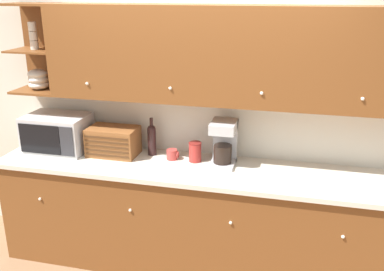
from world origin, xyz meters
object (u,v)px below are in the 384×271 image
(microwave, at_px, (58,133))
(storage_canister, at_px, (195,152))
(wine_bottle, at_px, (152,138))
(bread_box, at_px, (113,141))
(mug, at_px, (172,154))
(coffee_maker, at_px, (224,142))

(microwave, bearing_deg, storage_canister, 1.50)
(microwave, relative_size, wine_bottle, 1.62)
(bread_box, bearing_deg, wine_bottle, 13.57)
(wine_bottle, relative_size, mug, 3.23)
(microwave, relative_size, coffee_maker, 1.45)
(microwave, relative_size, bread_box, 1.28)
(storage_canister, bearing_deg, microwave, -178.50)
(microwave, distance_m, storage_canister, 1.27)
(wine_bottle, bearing_deg, mug, -17.39)
(bread_box, relative_size, storage_canister, 2.53)
(storage_canister, relative_size, coffee_maker, 0.45)
(microwave, xyz_separation_m, storage_canister, (1.26, 0.03, -0.08))
(wine_bottle, bearing_deg, microwave, -173.74)
(storage_canister, distance_m, coffee_maker, 0.27)
(storage_canister, xyz_separation_m, coffee_maker, (0.24, 0.01, 0.11))
(mug, distance_m, storage_canister, 0.21)
(mug, distance_m, coffee_maker, 0.47)
(mug, bearing_deg, wine_bottle, 162.61)
(bread_box, distance_m, wine_bottle, 0.34)
(bread_box, xyz_separation_m, mug, (0.53, 0.02, -0.08))
(mug, bearing_deg, storage_canister, 0.74)
(bread_box, relative_size, mug, 4.09)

